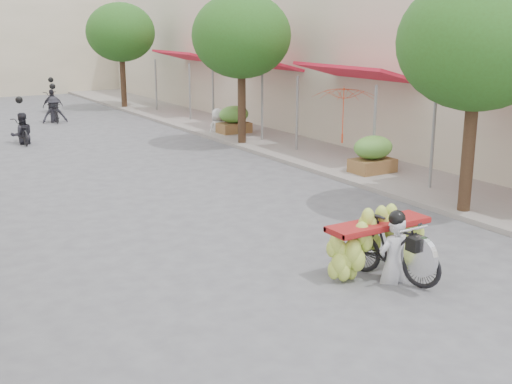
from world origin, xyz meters
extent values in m
plane|color=#58585D|center=(0.00, 0.00, 0.00)|extent=(120.00, 120.00, 0.00)
cube|color=gray|center=(7.00, 15.00, 0.06)|extent=(4.00, 60.00, 0.12)
cube|color=#BDB29D|center=(12.00, 14.00, 3.00)|extent=(8.00, 40.00, 6.00)
cylinder|color=slate|center=(6.30, 5.90, 1.27)|extent=(0.08, 0.08, 2.55)
cube|color=red|center=(7.12, 10.00, 2.75)|extent=(1.77, 4.20, 0.53)
cylinder|color=slate|center=(6.30, 8.10, 1.27)|extent=(0.08, 0.08, 2.55)
cylinder|color=slate|center=(6.30, 11.90, 1.27)|extent=(0.08, 0.08, 2.55)
cube|color=red|center=(7.12, 16.00, 2.75)|extent=(1.77, 4.20, 0.53)
cylinder|color=slate|center=(6.30, 14.10, 1.27)|extent=(0.08, 0.08, 2.55)
cylinder|color=slate|center=(6.30, 17.90, 1.27)|extent=(0.08, 0.08, 2.55)
cube|color=red|center=(7.12, 22.00, 2.75)|extent=(1.77, 4.20, 0.53)
cylinder|color=slate|center=(6.30, 20.10, 1.27)|extent=(0.08, 0.08, 2.55)
cylinder|color=slate|center=(6.30, 23.90, 1.27)|extent=(0.08, 0.08, 2.55)
cylinder|color=#3A2719|center=(5.40, 4.00, 1.60)|extent=(0.28, 0.28, 3.20)
ellipsoid|color=#235519|center=(5.40, 4.00, 3.80)|extent=(3.40, 3.40, 2.90)
cylinder|color=#3A2719|center=(5.40, 14.00, 1.60)|extent=(0.28, 0.28, 3.20)
ellipsoid|color=#235519|center=(5.40, 14.00, 3.80)|extent=(3.40, 3.40, 2.90)
cylinder|color=#3A2719|center=(5.40, 26.00, 1.60)|extent=(0.28, 0.28, 3.20)
ellipsoid|color=#235519|center=(5.40, 26.00, 3.80)|extent=(3.40, 3.40, 2.90)
cube|color=brown|center=(6.20, 8.00, 0.37)|extent=(1.20, 0.80, 0.50)
ellipsoid|color=#528F35|center=(6.20, 8.00, 0.95)|extent=(1.20, 0.88, 0.66)
cube|color=brown|center=(6.20, 16.00, 0.37)|extent=(1.20, 0.80, 0.50)
ellipsoid|color=#528F35|center=(6.20, 16.00, 0.95)|extent=(1.20, 0.88, 0.66)
imported|color=black|center=(1.38, 2.01, 0.54)|extent=(1.06, 1.91, 1.08)
cylinder|color=silver|center=(1.38, 1.36, 0.62)|extent=(0.10, 0.66, 0.66)
cube|color=black|center=(1.38, 1.46, 0.80)|extent=(0.28, 0.22, 0.22)
cylinder|color=silver|center=(1.38, 1.56, 1.02)|extent=(0.60, 0.05, 0.05)
cube|color=maroon|center=(1.38, 2.36, 0.88)|extent=(1.91, 0.55, 0.10)
imported|color=silver|center=(1.38, 1.96, 1.13)|extent=(0.60, 0.44, 1.65)
sphere|color=black|center=(1.38, 1.93, 1.92)|extent=(0.28, 0.28, 0.28)
imported|color=#D9431C|center=(6.16, 9.29, 2.45)|extent=(2.15, 2.15, 1.71)
imported|color=silver|center=(5.84, 16.62, 1.02)|extent=(0.94, 0.62, 1.79)
imported|color=black|center=(-1.17, 18.42, 0.44)|extent=(0.60, 1.56, 0.87)
imported|color=#232229|center=(-1.17, 18.42, 1.12)|extent=(0.80, 0.49, 1.65)
sphere|color=black|center=(-1.17, 18.42, 1.58)|extent=(0.26, 0.26, 0.26)
imported|color=black|center=(1.15, 23.05, 0.44)|extent=(0.48, 1.50, 0.87)
imported|color=#232229|center=(1.15, 23.05, 1.12)|extent=(1.08, 0.59, 1.65)
sphere|color=black|center=(1.15, 23.05, 1.58)|extent=(0.26, 0.26, 0.26)
imported|color=black|center=(1.95, 26.53, 0.48)|extent=(0.65, 1.72, 0.96)
imported|color=#232229|center=(1.95, 26.53, 1.12)|extent=(0.97, 0.55, 1.65)
sphere|color=black|center=(1.95, 26.53, 1.58)|extent=(0.26, 0.26, 0.26)
camera|label=1|loc=(-5.77, -5.44, 4.17)|focal=45.00mm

